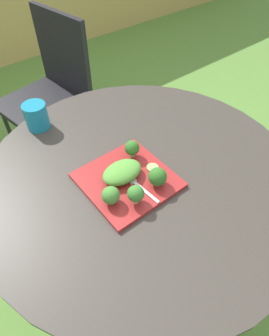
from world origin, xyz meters
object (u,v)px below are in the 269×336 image
Objects in this scene: salad_plate at (127,180)px; patio_chair at (52,84)px; drinking_glass at (37,117)px; fork at (138,185)px.

patio_chair is at bearing 78.22° from salad_plate.
fork is (0.11, -0.49, -0.03)m from drinking_glass.
patio_chair is 0.66m from drinking_glass.
drinking_glass is at bearing 102.16° from fork.
patio_chair reaches higher than drinking_glass.
salad_plate is at bearing -77.62° from drinking_glass.
fork is at bearing -80.06° from salad_plate.
fork is (0.01, -0.05, 0.01)m from salad_plate.
patio_chair is 1.08m from fork.
salad_plate is at bearing -101.78° from patio_chair.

